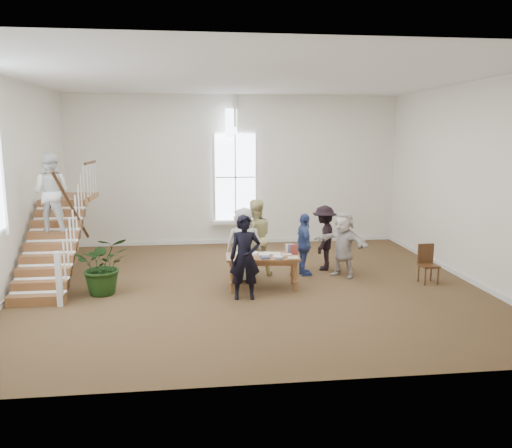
{
  "coord_description": "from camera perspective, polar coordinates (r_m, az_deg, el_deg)",
  "views": [
    {
      "loc": [
        -1.14,
        -10.67,
        3.3
      ],
      "look_at": [
        0.16,
        0.4,
        1.32
      ],
      "focal_mm": 35.0,
      "sensor_mm": 36.0,
      "label": 1
    }
  ],
  "objects": [
    {
      "name": "room_shell",
      "position": [
        15.38,
        -2.32,
        -0.78
      ],
      "size": [
        10.49,
        10.0,
        10.0
      ],
      "color": "white",
      "rests_on": "ground"
    },
    {
      "name": "elderly_woman",
      "position": [
        11.34,
        -1.37,
        -2.38
      ],
      "size": [
        0.88,
        0.61,
        1.71
      ],
      "primitive_type": "imported",
      "rotation": [
        0.0,
        0.0,
        3.06
      ],
      "color": "#BDB8AF",
      "rests_on": "ground"
    },
    {
      "name": "staircase",
      "position": [
        11.98,
        -22.13,
        1.28
      ],
      "size": [
        1.1,
        4.1,
        2.92
      ],
      "color": "brown",
      "rests_on": "ground"
    },
    {
      "name": "woman_cluster_c",
      "position": [
        11.93,
        9.96,
        -2.27
      ],
      "size": [
        1.31,
        1.38,
        1.56
      ],
      "primitive_type": "imported",
      "rotation": [
        0.0,
        0.0,
        5.45
      ],
      "color": "beige",
      "rests_on": "ground"
    },
    {
      "name": "police_officer",
      "position": [
        10.11,
        -1.27,
        -3.84
      ],
      "size": [
        0.65,
        0.44,
        1.73
      ],
      "primitive_type": "imported",
      "rotation": [
        0.0,
        0.0,
        -0.04
      ],
      "color": "black",
      "rests_on": "ground"
    },
    {
      "name": "woman_cluster_a",
      "position": [
        11.91,
        5.53,
        -2.36
      ],
      "size": [
        0.42,
        0.9,
        1.49
      ],
      "primitive_type": "imported",
      "rotation": [
        0.0,
        0.0,
        1.64
      ],
      "color": "#374A86",
      "rests_on": "ground"
    },
    {
      "name": "side_chair",
      "position": [
        11.97,
        18.99,
        -4.09
      ],
      "size": [
        0.4,
        0.4,
        0.88
      ],
      "rotation": [
        0.0,
        0.0,
        0.05
      ],
      "color": "#37200F",
      "rests_on": "ground"
    },
    {
      "name": "ground",
      "position": [
        11.23,
        -0.57,
        -7.01
      ],
      "size": [
        10.0,
        10.0,
        0.0
      ],
      "primitive_type": "plane",
      "color": "#462F1B",
      "rests_on": "ground"
    },
    {
      "name": "woman_cluster_b",
      "position": [
        12.46,
        7.79,
        -1.57
      ],
      "size": [
        0.95,
        1.19,
        1.61
      ],
      "primitive_type": "imported",
      "rotation": [
        0.0,
        0.0,
        4.32
      ],
      "color": "black",
      "rests_on": "ground"
    },
    {
      "name": "floor_plant",
      "position": [
        10.97,
        -17.02,
        -4.52
      ],
      "size": [
        1.3,
        1.19,
        1.24
      ],
      "primitive_type": "imported",
      "rotation": [
        0.0,
        0.0,
        0.22
      ],
      "color": "#173210",
      "rests_on": "ground"
    },
    {
      "name": "library_table",
      "position": [
        10.84,
        0.84,
        -4.06
      ],
      "size": [
        1.62,
        0.9,
        0.8
      ],
      "rotation": [
        0.0,
        0.0,
        -0.07
      ],
      "color": "brown",
      "rests_on": "ground"
    },
    {
      "name": "person_yellow",
      "position": [
        11.84,
        -0.15,
        -1.55
      ],
      "size": [
        0.93,
        0.75,
        1.83
      ],
      "primitive_type": "imported",
      "rotation": [
        0.0,
        0.0,
        3.21
      ],
      "color": "#CFC481",
      "rests_on": "ground"
    }
  ]
}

